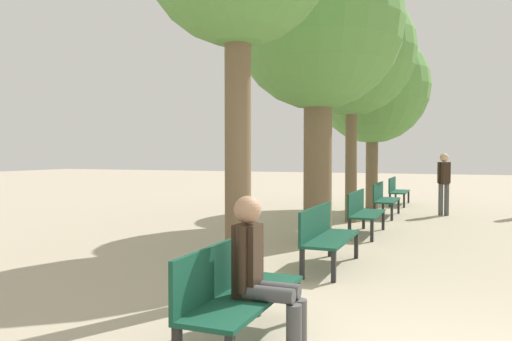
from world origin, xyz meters
TOP-DOWN VIEW (x-y plane):
  - bench_row_0 at (-1.58, 0.08)m, footprint 0.52×1.71m
  - bench_row_1 at (-1.58, 3.34)m, footprint 0.52×1.71m
  - bench_row_2 at (-1.58, 6.61)m, footprint 0.52×1.71m
  - bench_row_3 at (-1.58, 9.87)m, footprint 0.52×1.71m
  - bench_row_4 at (-1.58, 13.13)m, footprint 0.52×1.71m
  - tree_row_1 at (-2.19, 5.21)m, footprint 3.15×3.15m
  - tree_row_2 at (-2.19, 8.45)m, footprint 3.12×3.12m
  - tree_row_3 at (-2.19, 11.79)m, footprint 3.47×3.47m
  - person_seated at (-1.33, 0.05)m, footprint 0.63×0.36m
  - pedestrian_mid at (-0.07, 10.68)m, footprint 0.35×0.30m

SIDE VIEW (x-z plane):
  - bench_row_0 at x=-1.58m, z-range 0.07..0.98m
  - bench_row_1 at x=-1.58m, z-range 0.07..0.98m
  - bench_row_2 at x=-1.58m, z-range 0.07..0.98m
  - bench_row_3 at x=-1.58m, z-range 0.07..0.98m
  - bench_row_4 at x=-1.58m, z-range 0.07..0.98m
  - person_seated at x=-1.33m, z-range 0.04..1.38m
  - pedestrian_mid at x=-0.07m, z-range 0.12..1.83m
  - tree_row_3 at x=-2.19m, z-range 0.99..6.49m
  - tree_row_1 at x=-2.19m, z-range 1.19..6.87m
  - tree_row_2 at x=-2.19m, z-range 1.30..7.07m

